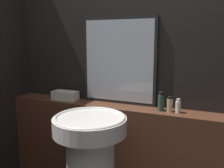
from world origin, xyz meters
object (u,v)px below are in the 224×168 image
object	(u,v)px
mirror	(119,61)
towel_stack	(65,95)
shampoo_bottle	(161,102)
conditioner_bottle	(170,105)
lotion_bottle	(178,106)

from	to	relation	value
mirror	towel_stack	distance (m)	0.61
shampoo_bottle	conditioner_bottle	world-z (taller)	shampoo_bottle
mirror	shampoo_bottle	size ratio (longest dim) A/B	4.85
towel_stack	conditioner_bottle	size ratio (longest dim) A/B	1.92
towel_stack	lotion_bottle	size ratio (longest dim) A/B	2.14
shampoo_bottle	mirror	bearing A→B (deg)	167.03
towel_stack	conditioner_bottle	bearing A→B (deg)	-0.00
towel_stack	lotion_bottle	xyz separation A→B (m)	(1.04, 0.00, 0.01)
mirror	lotion_bottle	xyz separation A→B (m)	(0.54, -0.09, -0.33)
mirror	shampoo_bottle	bearing A→B (deg)	-12.97
towel_stack	shampoo_bottle	xyz separation A→B (m)	(0.91, 0.00, 0.03)
towel_stack	lotion_bottle	world-z (taller)	lotion_bottle
lotion_bottle	shampoo_bottle	bearing A→B (deg)	180.00
mirror	conditioner_bottle	xyz separation A→B (m)	(0.47, -0.09, -0.32)
towel_stack	shampoo_bottle	distance (m)	0.91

